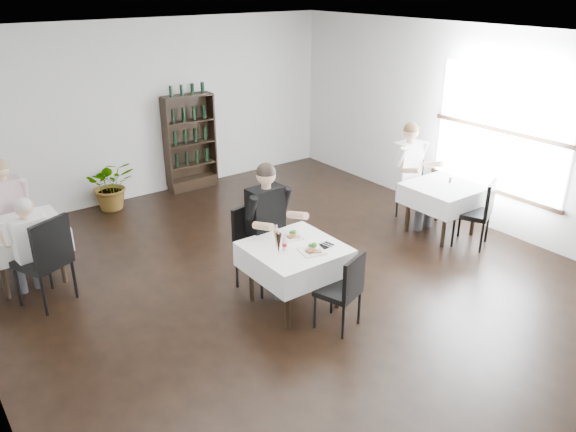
# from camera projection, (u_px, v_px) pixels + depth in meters

# --- Properties ---
(room_shell) EXTENTS (9.00, 9.00, 9.00)m
(room_shell) POSITION_uv_depth(u_px,v_px,m) (316.00, 181.00, 6.31)
(room_shell) COLOR black
(room_shell) RESTS_ON ground
(window_right) EXTENTS (0.06, 2.30, 1.85)m
(window_right) POSITION_uv_depth(u_px,v_px,m) (501.00, 133.00, 8.20)
(window_right) COLOR white
(window_right) RESTS_ON room_shell
(wine_shelf) EXTENTS (0.90, 0.28, 1.75)m
(wine_shelf) POSITION_uv_depth(u_px,v_px,m) (190.00, 143.00, 10.09)
(wine_shelf) COLOR black
(wine_shelf) RESTS_ON ground
(main_table) EXTENTS (1.03, 1.03, 0.77)m
(main_table) POSITION_uv_depth(u_px,v_px,m) (294.00, 258.00, 6.49)
(main_table) COLOR black
(main_table) RESTS_ON ground
(left_table) EXTENTS (0.98, 0.98, 0.77)m
(left_table) POSITION_uv_depth(u_px,v_px,m) (22.00, 236.00, 7.04)
(left_table) COLOR black
(left_table) RESTS_ON ground
(right_table) EXTENTS (0.98, 0.98, 0.77)m
(right_table) POSITION_uv_depth(u_px,v_px,m) (443.00, 195.00, 8.35)
(right_table) COLOR black
(right_table) RESTS_ON ground
(potted_tree) EXTENTS (0.91, 0.83, 0.86)m
(potted_tree) POSITION_uv_depth(u_px,v_px,m) (111.00, 185.00, 9.32)
(potted_tree) COLOR #23591E
(potted_tree) RESTS_ON ground
(main_chair_far) EXTENTS (0.58, 0.58, 1.06)m
(main_chair_far) POSITION_uv_depth(u_px,v_px,m) (255.00, 241.00, 6.94)
(main_chair_far) COLOR black
(main_chair_far) RESTS_ON ground
(main_chair_near) EXTENTS (0.53, 0.53, 0.91)m
(main_chair_near) POSITION_uv_depth(u_px,v_px,m) (344.00, 287.00, 6.08)
(main_chair_near) COLOR black
(main_chair_near) RESTS_ON ground
(left_chair_far) EXTENTS (0.46, 0.46, 0.91)m
(left_chair_far) POSITION_uv_depth(u_px,v_px,m) (17.00, 223.00, 7.64)
(left_chair_far) COLOR black
(left_chair_far) RESTS_ON ground
(left_chair_near) EXTENTS (0.68, 0.68, 1.12)m
(left_chair_near) POSITION_uv_depth(u_px,v_px,m) (47.00, 256.00, 6.50)
(left_chair_near) COLOR black
(left_chair_near) RESTS_ON ground
(right_chair_far) EXTENTS (0.56, 0.56, 0.93)m
(right_chair_far) POSITION_uv_depth(u_px,v_px,m) (412.00, 187.00, 8.90)
(right_chair_far) COLOR black
(right_chair_far) RESTS_ON ground
(right_chair_near) EXTENTS (0.61, 0.61, 1.00)m
(right_chair_near) POSITION_uv_depth(u_px,v_px,m) (479.00, 209.00, 7.97)
(right_chair_near) COLOR black
(right_chair_near) RESTS_ON ground
(diner_main) EXTENTS (0.62, 0.62, 1.61)m
(diner_main) POSITION_uv_depth(u_px,v_px,m) (270.00, 218.00, 6.76)
(diner_main) COLOR #3A3A40
(diner_main) RESTS_ON ground
(diner_left_far) EXTENTS (0.55, 0.55, 1.44)m
(diner_left_far) POSITION_uv_depth(u_px,v_px,m) (9.00, 204.00, 7.45)
(diner_left_far) COLOR #3A3A40
(diner_left_far) RESTS_ON ground
(diner_left_near) EXTENTS (0.53, 0.54, 1.33)m
(diner_left_near) POSITION_uv_depth(u_px,v_px,m) (28.00, 241.00, 6.56)
(diner_left_near) COLOR #3A3A40
(diner_left_near) RESTS_ON ground
(diner_right_far) EXTENTS (0.61, 0.61, 1.61)m
(diner_right_far) POSITION_uv_depth(u_px,v_px,m) (412.00, 166.00, 8.61)
(diner_right_far) COLOR #3A3A40
(diner_right_far) RESTS_ON ground
(plate_far) EXTENTS (0.28, 0.28, 0.07)m
(plate_far) POSITION_uv_depth(u_px,v_px,m) (293.00, 236.00, 6.65)
(plate_far) COLOR white
(plate_far) RESTS_ON main_table
(plate_near) EXTENTS (0.32, 0.32, 0.08)m
(plate_near) POSITION_uv_depth(u_px,v_px,m) (312.00, 250.00, 6.30)
(plate_near) COLOR white
(plate_near) RESTS_ON main_table
(pilsner_dark) EXTENTS (0.07, 0.07, 0.30)m
(pilsner_dark) POSITION_uv_depth(u_px,v_px,m) (279.00, 243.00, 6.22)
(pilsner_dark) COLOR black
(pilsner_dark) RESTS_ON main_table
(pilsner_lager) EXTENTS (0.07, 0.07, 0.30)m
(pilsner_lager) POSITION_uv_depth(u_px,v_px,m) (277.00, 239.00, 6.32)
(pilsner_lager) COLOR gold
(pilsner_lager) RESTS_ON main_table
(coke_bottle) EXTENTS (0.05, 0.05, 0.21)m
(coke_bottle) POSITION_uv_depth(u_px,v_px,m) (285.00, 243.00, 6.31)
(coke_bottle) COLOR silver
(coke_bottle) RESTS_ON main_table
(napkin_cutlery) EXTENTS (0.19, 0.19, 0.02)m
(napkin_cutlery) POSITION_uv_depth(u_px,v_px,m) (326.00, 245.00, 6.45)
(napkin_cutlery) COLOR black
(napkin_cutlery) RESTS_ON main_table
(pepper_mill) EXTENTS (0.04, 0.04, 0.09)m
(pepper_mill) POSITION_uv_depth(u_px,v_px,m) (450.00, 180.00, 8.38)
(pepper_mill) COLOR black
(pepper_mill) RESTS_ON right_table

